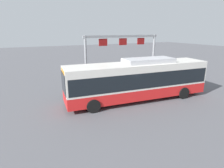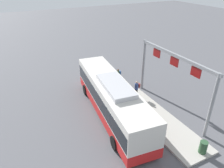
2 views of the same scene
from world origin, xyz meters
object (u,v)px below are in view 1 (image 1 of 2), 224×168
object	(u,v)px
bus_main	(138,79)
trash_bin	(169,75)
person_waiting_near	(87,87)
person_boarding	(69,87)
person_waiting_mid	(106,80)

from	to	relation	value
bus_main	trash_bin	distance (m)	7.68
person_waiting_near	trash_bin	distance (m)	10.43
bus_main	trash_bin	xyz separation A→B (m)	(-6.77, -3.42, -1.20)
bus_main	person_boarding	bearing A→B (deg)	-27.78
bus_main	person_boarding	xyz separation A→B (m)	(4.94, -3.32, -0.92)
person_waiting_near	person_waiting_mid	size ratio (longest dim) A/B	1.00
bus_main	person_waiting_near	distance (m)	4.52
bus_main	person_boarding	world-z (taller)	bus_main
person_waiting_near	person_boarding	bearing A→B (deg)	-150.13
person_boarding	person_waiting_near	size ratio (longest dim) A/B	1.00
person_boarding	person_waiting_near	bearing A→B (deg)	43.08
person_boarding	trash_bin	bearing A→B (deg)	73.97
person_waiting_near	person_waiting_mid	xyz separation A→B (m)	(-2.28, -0.83, 0.16)
bus_main	person_waiting_near	world-z (taller)	bus_main
person_waiting_near	person_waiting_mid	distance (m)	2.43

